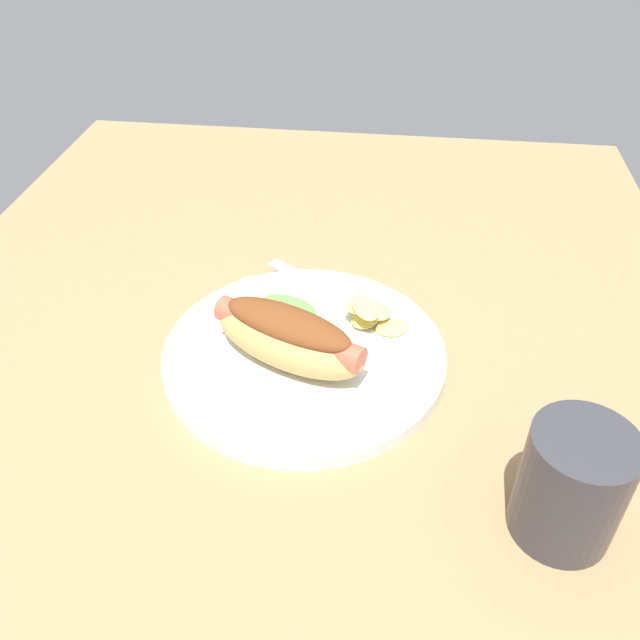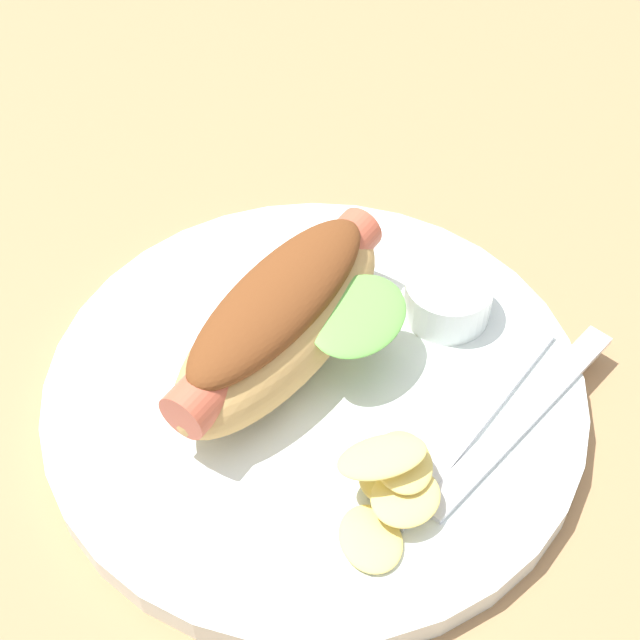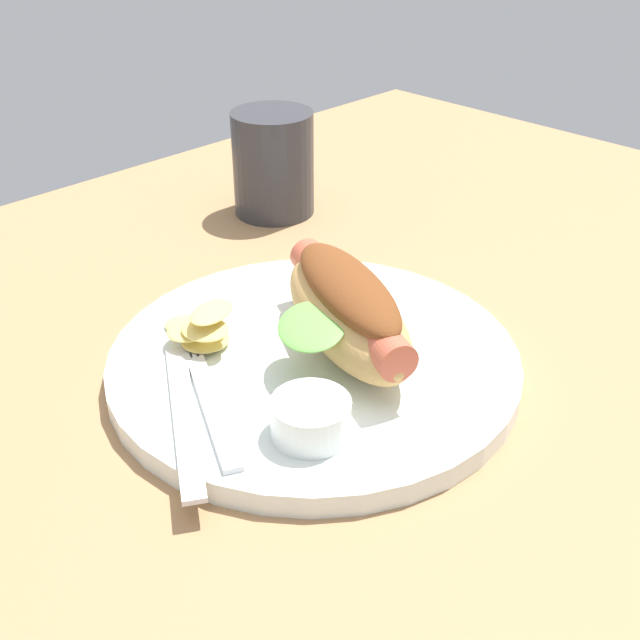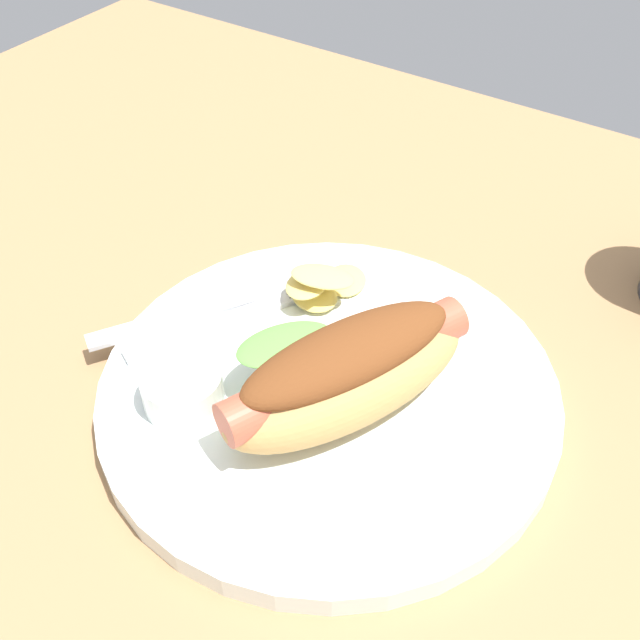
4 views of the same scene
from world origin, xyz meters
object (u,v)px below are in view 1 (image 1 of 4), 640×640
Objects in this scene: hot_dog at (292,336)px; fork at (322,297)px; sauce_ramekin at (256,298)px; drinking_cup at (571,485)px; knife at (322,286)px; chips_pile at (372,314)px; plate at (304,355)px.

hot_dog reaches higher than fork.
sauce_ramekin is 7.41cm from fork.
knife is at bearing 38.74° from drinking_cup.
fork and knife have the same top height.
fork is at bearing -49.35° from knife.
chips_pile is at bearing -96.84° from sauce_ramekin.
fork is at bearing -5.03° from plate.
drinking_cup is (-17.00, -22.82, 4.29)cm from plate.
drinking_cup is (-15.03, -23.73, 0.23)cm from hot_dog.
knife is at bearing 125.15° from fork.
drinking_cup is at bearing -22.48° from fork.
sauce_ramekin reaches higher than plate.
sauce_ramekin is 0.48× the size of drinking_cup.
plate is 3.70× the size of chips_pile.
sauce_ramekin is 12.81cm from chips_pile.
chips_pile is at bearing -53.27° from plate.
chips_pile reaches higher than plate.
knife reaches higher than plate.
chips_pile is (4.86, -6.52, 2.12)cm from plate.
chips_pile reaches higher than fork.
knife is (4.49, -6.65, -1.04)cm from sauce_ramekin.
plate is at bearing 126.73° from chips_pile.
fork is (10.68, -1.68, -3.06)cm from hot_dog.
fork is at bearing 104.61° from hot_dog.
fork is (8.70, -0.77, 1.00)cm from plate.
sauce_ramekin is 37.35cm from drinking_cup.
drinking_cup is (-23.39, -29.02, 2.27)cm from sauce_ramekin.
hot_dog is at bearing 155.24° from plate.
sauce_ramekin is 0.32× the size of knife.
chips_pile is (-3.83, -5.75, 1.12)cm from fork.
sauce_ramekin is (8.37, 5.29, -2.04)cm from hot_dog.
plate is 8.40cm from chips_pile.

